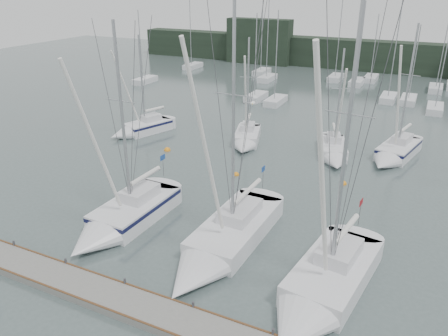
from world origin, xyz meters
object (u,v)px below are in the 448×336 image
object	(u,v)px
sailboat_mid_a	(138,129)
buoy_a	(236,175)
sailboat_near_center	(218,248)
buoy_b	(343,184)
sailboat_mid_b	(246,140)
sailboat_mid_d	(393,154)
sailboat_near_right	(318,295)
sailboat_mid_c	(334,153)
buoy_c	(167,150)
sailboat_near_left	(119,221)

from	to	relation	value
sailboat_mid_a	buoy_a	xyz separation A→B (m)	(13.20, -4.91, -0.55)
sailboat_near_center	buoy_b	size ratio (longest dim) A/B	29.90
sailboat_mid_b	sailboat_mid_d	size ratio (longest dim) A/B	0.87
sailboat_near_right	sailboat_mid_d	bearing A→B (deg)	94.74
sailboat_mid_d	buoy_a	size ratio (longest dim) A/B	24.72
sailboat_mid_a	buoy_b	world-z (taller)	sailboat_mid_a
sailboat_near_right	buoy_a	world-z (taller)	sailboat_near_right
sailboat_mid_b	sailboat_mid_a	bearing A→B (deg)	172.46
sailboat_mid_c	buoy_c	bearing A→B (deg)	-178.85
sailboat_near_left	buoy_a	bearing A→B (deg)	75.51
sailboat_mid_a	buoy_c	world-z (taller)	sailboat_mid_a
sailboat_near_right	buoy_b	size ratio (longest dim) A/B	30.53
sailboat_near_left	sailboat_near_right	bearing A→B (deg)	-4.10
sailboat_near_left	sailboat_mid_a	size ratio (longest dim) A/B	1.30
sailboat_near_center	sailboat_mid_b	xyz separation A→B (m)	(-5.70, 17.47, -0.04)
sailboat_near_center	sailboat_mid_b	bearing A→B (deg)	109.94
sailboat_mid_a	buoy_b	distance (m)	21.63
buoy_b	sailboat_mid_a	bearing A→B (deg)	172.48
sailboat_near_center	sailboat_mid_c	world-z (taller)	sailboat_near_center
sailboat_near_center	sailboat_mid_d	xyz separation A→B (m)	(7.41, 19.77, 0.02)
sailboat_mid_b	buoy_c	xyz separation A→B (m)	(-6.07, -4.38, -0.51)
sailboat_near_left	sailboat_near_center	size ratio (longest dim) A/B	0.89
sailboat_mid_b	buoy_b	distance (m)	11.19
buoy_a	buoy_c	size ratio (longest dim) A/B	0.80
sailboat_mid_b	sailboat_mid_d	distance (m)	13.30
buoy_c	sailboat_mid_c	bearing A→B (deg)	17.98
sailboat_near_right	buoy_c	world-z (taller)	sailboat_near_right
sailboat_mid_a	buoy_a	world-z (taller)	sailboat_mid_a
sailboat_near_left	sailboat_mid_d	xyz separation A→B (m)	(14.36, 19.86, -0.04)
sailboat_mid_d	buoy_a	xyz separation A→B (m)	(-11.13, -8.92, -0.58)
sailboat_near_left	sailboat_near_center	xyz separation A→B (m)	(6.95, 0.09, -0.07)
sailboat_near_left	sailboat_near_center	distance (m)	6.95
sailboat_mid_b	buoy_a	size ratio (longest dim) A/B	21.41
sailboat_mid_d	buoy_b	xyz separation A→B (m)	(-2.89, -6.85, -0.58)
sailboat_mid_b	buoy_c	bearing A→B (deg)	-160.46
sailboat_near_right	sailboat_mid_a	world-z (taller)	sailboat_near_right
sailboat_near_right	buoy_c	size ratio (longest dim) A/B	25.47
sailboat_mid_a	sailboat_mid_b	bearing A→B (deg)	29.34
sailboat_near_center	sailboat_near_right	size ratio (longest dim) A/B	0.98
sailboat_near_right	buoy_a	distance (m)	15.85
sailboat_mid_d	buoy_c	world-z (taller)	sailboat_mid_d
sailboat_near_left	buoy_a	xyz separation A→B (m)	(3.23, 10.94, -0.62)
sailboat_near_left	buoy_b	distance (m)	17.36
sailboat_mid_c	buoy_a	distance (m)	9.46
buoy_a	sailboat_near_right	bearing A→B (deg)	-51.12
sailboat_mid_c	buoy_b	world-z (taller)	sailboat_mid_c
sailboat_near_right	sailboat_mid_d	world-z (taller)	sailboat_near_right
sailboat_mid_b	sailboat_mid_c	bearing A→B (deg)	-14.09
sailboat_mid_c	buoy_c	world-z (taller)	sailboat_mid_c
sailboat_near_left	buoy_a	size ratio (longest dim) A/B	27.61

